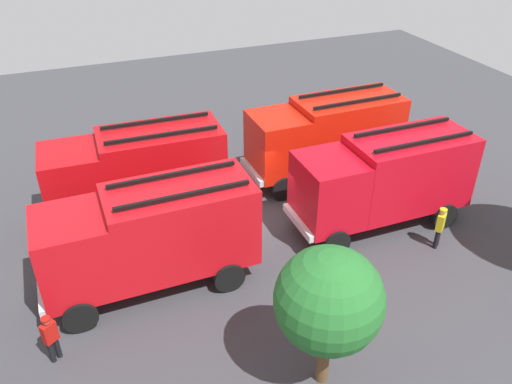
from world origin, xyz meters
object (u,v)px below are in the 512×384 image
Objects in this scene: fire_truck_0 at (326,134)px; traffic_cone_0 at (212,167)px; firefighter_0 at (367,128)px; tree_1 at (329,301)px; fire_truck_2 at (384,177)px; fire_truck_1 at (137,169)px; firefighter_2 at (51,337)px; firefighter_1 at (440,226)px; fire_truck_3 at (151,234)px.

fire_truck_0 reaches higher than traffic_cone_0.
firefighter_0 is (-3.61, -2.14, -1.26)m from fire_truck_0.
traffic_cone_0 is (-0.63, -12.35, -2.63)m from tree_1.
tree_1 reaches higher than fire_truck_2.
firefighter_0 is 0.36× the size of tree_1.
firefighter_0 is at bearing -149.89° from fire_truck_0.
fire_truck_2 is (-8.86, 4.16, 0.00)m from fire_truck_1.
firefighter_2 is 8.08m from tree_1.
firefighter_2 is 11.68m from traffic_cone_0.
fire_truck_1 and fire_truck_2 have the same top height.
fire_truck_2 reaches higher than firefighter_1.
firefighter_0 is 0.94× the size of firefighter_1.
firefighter_1 is (-10.07, 6.34, -1.19)m from fire_truck_1.
fire_truck_2 is 9.77× the size of traffic_cone_0.
tree_1 is 6.04× the size of traffic_cone_0.
tree_1 reaches higher than traffic_cone_0.
fire_truck_3 is 4.47× the size of firefighter_0.
fire_truck_2 is 4.35× the size of firefighter_2.
traffic_cone_0 is (8.46, 0.10, -0.53)m from firefighter_0.
fire_truck_3 is at bearing -91.48° from firefighter_0.
fire_truck_1 is at bearing -158.82° from firefighter_1.
fire_truck_0 and fire_truck_1 have the same top height.
fire_truck_1 is 11.96m from firefighter_1.
traffic_cone_0 is (5.09, -6.35, -1.78)m from fire_truck_2.
fire_truck_3 is 1.62× the size of tree_1.
tree_1 is at bearing -97.79° from firefighter_1.
fire_truck_3 is at bearing 58.31° from traffic_cone_0.
fire_truck_2 is at bearing 156.55° from fire_truck_1.
traffic_cone_0 is at bearing -23.41° from fire_truck_0.
firefighter_1 is at bearing 119.19° from fire_truck_2.
fire_truck_0 is 6.75m from firefighter_1.
firefighter_2 is at bearing 11.26° from fire_truck_2.
firefighter_0 is 0.97× the size of firefighter_2.
tree_1 is (6.94, 3.82, 2.03)m from firefighter_1.
fire_truck_1 is 9.86× the size of traffic_cone_0.
fire_truck_2 is (-0.24, 4.31, 0.00)m from fire_truck_0.
fire_truck_2 is at bearing -57.39° from firefighter_0.
firefighter_0 is at bearing -179.34° from traffic_cone_0.
firefighter_1 reaches higher than traffic_cone_0.
fire_truck_1 is at bearing 0.38° from fire_truck_0.
tree_1 is at bearing -65.97° from firefighter_0.
fire_truck_3 is 4.27m from firefighter_2.
traffic_cone_0 is at bearing -51.12° from fire_truck_2.
firefighter_2 is at bearing 31.20° from fire_truck_3.
fire_truck_0 is at bearing -118.04° from tree_1.
traffic_cone_0 is at bearing -92.94° from tree_1.
firefighter_1 reaches higher than firefighter_0.
firefighter_2 is 2.25× the size of traffic_cone_0.
firefighter_2 is 0.37× the size of tree_1.
tree_1 reaches higher than firefighter_2.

